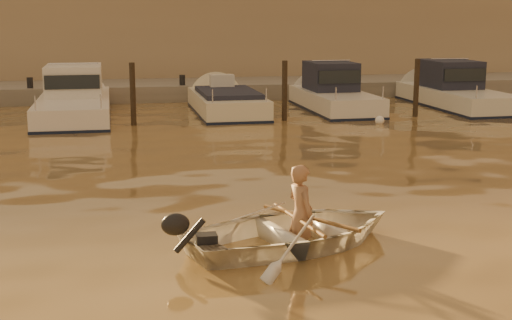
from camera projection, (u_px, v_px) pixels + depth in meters
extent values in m
plane|color=olive|center=(183.00, 274.00, 9.76)|extent=(160.00, 160.00, 0.00)
imported|color=silver|center=(295.00, 231.00, 10.90)|extent=(4.04, 3.36, 0.72)
imported|color=#A37251|center=(301.00, 215.00, 10.89)|extent=(0.52, 0.65, 1.57)
cylinder|color=brown|center=(309.00, 218.00, 10.98)|extent=(1.05, 1.88, 0.13)
cylinder|color=brown|center=(298.00, 219.00, 10.88)|extent=(0.29, 2.09, 0.13)
cylinder|color=#2D2319|center=(133.00, 97.00, 22.79)|extent=(0.18, 0.18, 2.20)
cylinder|color=#2D2319|center=(285.00, 94.00, 23.77)|extent=(0.18, 0.18, 2.20)
cylinder|color=#2D2319|center=(416.00, 91.00, 24.69)|extent=(0.18, 0.18, 2.20)
sphere|color=silver|center=(103.00, 126.00, 22.06)|extent=(0.30, 0.30, 0.30)
sphere|color=orange|center=(250.00, 118.00, 23.78)|extent=(0.30, 0.30, 0.30)
sphere|color=white|center=(380.00, 120.00, 23.26)|extent=(0.30, 0.30, 0.30)
cube|color=gray|center=(132.00, 94.00, 30.37)|extent=(52.00, 4.00, 1.00)
cube|color=#9E8466|center=(127.00, 37.00, 35.20)|extent=(46.00, 7.00, 4.80)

